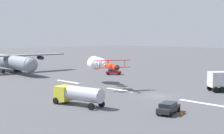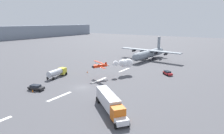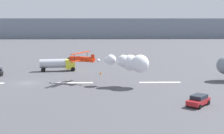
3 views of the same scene
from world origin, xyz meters
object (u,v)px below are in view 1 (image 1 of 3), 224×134
Objects in this scene: fuel_tanker_truck at (78,94)px; traffic_cone_near at (181,112)px; stunt_biplane_red at (98,64)px; followme_car_yellow at (113,72)px; cargo_transport_plane at (12,61)px; traffic_cone_far at (64,91)px; airport_staff_sedan at (168,108)px.

traffic_cone_near is (-14.05, -5.94, -1.36)m from fuel_tanker_truck.
stunt_biplane_red is 17.01m from followme_car_yellow.
cargo_transport_plane reaches higher than stunt_biplane_red.
traffic_cone_near is at bearing -157.07° from fuel_tanker_truck.
cargo_transport_plane is 43.79× the size of traffic_cone_near.
stunt_biplane_red is 3.63× the size of followme_car_yellow.
fuel_tanker_truck is at bearing 153.41° from traffic_cone_far.
stunt_biplane_red reaches higher than traffic_cone_far.
fuel_tanker_truck is 11.43m from traffic_cone_far.
traffic_cone_near is (-1.60, -0.66, -0.44)m from airport_staff_sedan.
traffic_cone_near is at bearing -157.58° from airport_staff_sedan.
followme_car_yellow reaches higher than traffic_cone_near.
fuel_tanker_truck is at bearing 162.78° from cargo_transport_plane.
followme_car_yellow is 5.67× the size of traffic_cone_near.
fuel_tanker_truck is 13.56m from airport_staff_sedan.
stunt_biplane_red is at bearing -69.06° from traffic_cone_far.
airport_staff_sedan is at bearing 171.19° from cargo_transport_plane.
traffic_cone_far is (-13.87, 26.59, -0.44)m from followme_car_yellow.
stunt_biplane_red is at bearing -49.77° from fuel_tanker_truck.
fuel_tanker_truck reaches higher than followme_car_yellow.
cargo_transport_plane is 6.69× the size of airport_staff_sedan.
followme_car_yellow is at bearing -57.10° from stunt_biplane_red.
airport_staff_sedan reaches higher than traffic_cone_far.
followme_car_yellow is 45.94m from traffic_cone_near.
airport_staff_sedan is 6.54× the size of traffic_cone_near.
traffic_cone_far is (-4.83, 12.62, -3.97)m from stunt_biplane_red.
stunt_biplane_red is at bearing -24.35° from airport_staff_sedan.
stunt_biplane_red is at bearing 122.90° from followme_car_yellow.
traffic_cone_far is (-36.45, 9.36, -2.90)m from cargo_transport_plane.
traffic_cone_far is at bearing 110.94° from stunt_biplane_red.
stunt_biplane_red is (-31.62, -3.26, 1.08)m from cargo_transport_plane.
cargo_transport_plane is 48.80m from fuel_tanker_truck.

